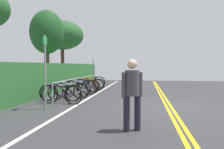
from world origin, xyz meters
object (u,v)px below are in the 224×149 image
Objects in this scene: bicycle_1 at (60,93)px; bicycle_7 at (89,85)px; bicycle_8 at (92,84)px; bicycle_9 at (91,82)px; bicycle_5 at (83,86)px; bicycle_6 at (83,85)px; pedestrian at (132,90)px; bicycle_2 at (68,91)px; sign_post_near at (45,65)px; bicycle_3 at (73,89)px; bike_rack at (80,82)px; tree_far_right at (47,33)px; bicycle_0 at (61,94)px; bicycle_4 at (79,87)px; tree_extra at (62,36)px; sign_post_far at (93,68)px.

bicycle_1 reaches higher than bicycle_7.
bicycle_9 is (0.67, 0.17, 0.05)m from bicycle_8.
bicycle_5 is 0.97× the size of bicycle_6.
bicycle_9 is at bearing 18.53° from pedestrian.
bicycle_9 is (4.74, 0.10, 0.04)m from bicycle_2.
bicycle_8 is at bearing -0.28° from sign_post_near.
bicycle_3 is at bearing -178.93° from bicycle_6.
bike_rack reaches higher than bicycle_8.
bicycle_5 is 4.60m from sign_post_near.
pedestrian is (-8.56, -2.93, 0.58)m from bicycle_8.
bicycle_9 reaches higher than bicycle_6.
pedestrian is (-6.56, -2.92, 0.56)m from bicycle_5.
pedestrian is at bearing -146.14° from tree_far_right.
bicycle_4 is at bearing 1.49° from bicycle_0.
bicycle_4 is (1.44, -0.08, 0.03)m from bicycle_2.
tree_extra reaches higher than pedestrian.
tree_extra is (13.37, 6.54, 3.03)m from pedestrian.
tree_far_right is at bearing 34.03° from bicycle_2.
bike_rack is at bearing -153.65° from tree_extra.
bicycle_5 is (3.31, 0.07, -0.00)m from bicycle_0.
bicycle_3 is 0.99× the size of bicycle_4.
bicycle_9 is 0.36× the size of tree_far_right.
pedestrian is at bearing -156.86° from bicycle_6.
bicycle_8 is (4.70, -0.21, -0.01)m from bicycle_1.
tree_extra is at bearing 36.91° from bicycle_8.
bicycle_9 reaches higher than bicycle_1.
bicycle_4 is at bearing -2.99° from bicycle_2.
tree_far_right is (3.33, 2.71, 3.17)m from bicycle_3.
bicycle_1 is 1.03× the size of bicycle_5.
bicycle_5 is 1.36m from bicycle_7.
sign_post_far is at bearing 1.63° from bicycle_6.
bicycle_4 is at bearing 179.84° from bicycle_7.
bicycle_0 is 0.99× the size of bicycle_3.
sign_post_far is 3.78m from tree_far_right.
bicycle_2 is at bearing 179.02° from bicycle_8.
sign_post_near reaches higher than bicycle_4.
sign_post_near reaches higher than bicycle_8.
bicycle_5 is 2.68m from bicycle_9.
bicycle_6 is at bearing 1.55° from sign_post_near.
bike_rack reaches higher than bicycle_4.
bike_rack is 1.43× the size of tree_far_right.
bicycle_2 is at bearing 0.90° from sign_post_near.
sign_post_near reaches higher than bicycle_5.
bicycle_1 is 3.39m from bicycle_6.
tree_far_right is at bearing 103.47° from bicycle_9.
bicycle_4 is at bearing -11.77° from bicycle_3.
sign_post_far reaches higher than bicycle_7.
bicycle_6 is 3.14m from sign_post_far.
bicycle_3 is 6.12m from pedestrian.
bicycle_5 is at bearing 179.75° from bicycle_7.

